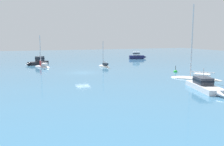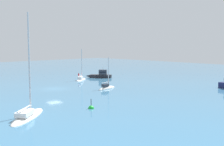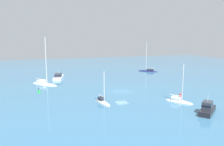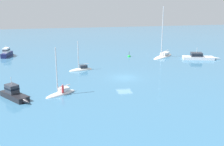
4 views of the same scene
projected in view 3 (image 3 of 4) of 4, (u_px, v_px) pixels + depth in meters
name	position (u px, v px, depth m)	size (l,w,h in m)	color
ground_plane	(122.00, 91.00, 47.31)	(160.00, 160.00, 0.00)	teal
cabin_cruiser	(59.00, 77.00, 61.68)	(3.71, 8.38, 2.66)	white
motor_cruiser	(208.00, 108.00, 33.60)	(5.69, 4.73, 2.97)	black
sailboat	(179.00, 101.00, 39.32)	(3.75, 4.78, 7.28)	white
yacht	(103.00, 102.00, 38.71)	(1.95, 4.65, 6.09)	silver
sloop	(44.00, 83.00, 54.11)	(6.54, 7.11, 11.82)	silver
yacht_1	(148.00, 71.00, 74.82)	(6.04, 5.99, 10.35)	#191E4C
channel_buoy	(39.00, 92.00, 46.47)	(0.74, 0.74, 1.59)	green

